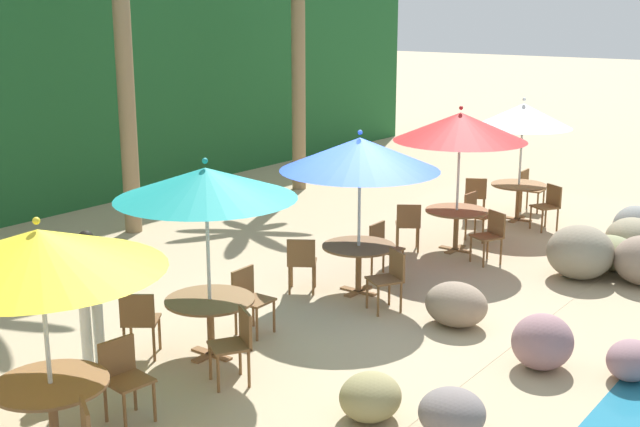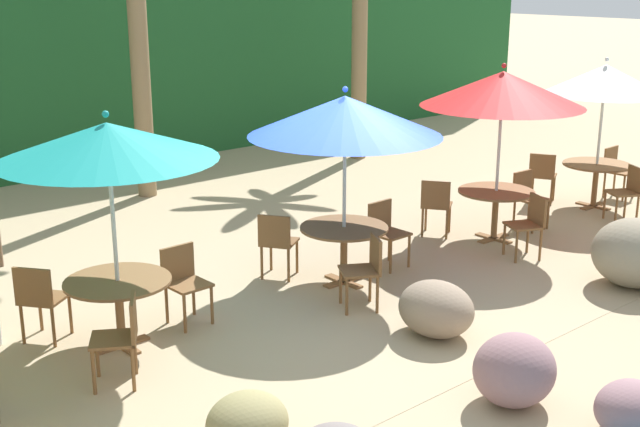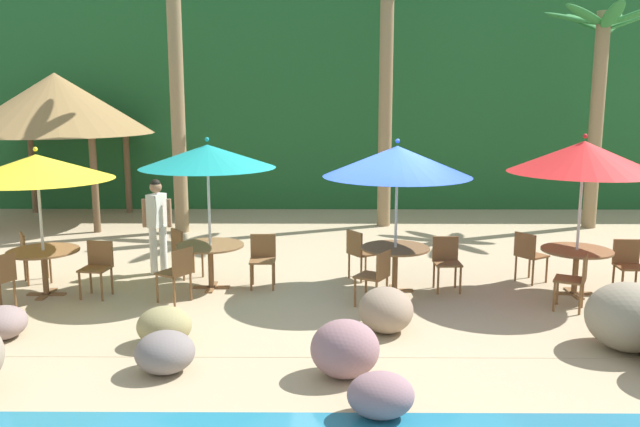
{
  "view_description": "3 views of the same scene",
  "coord_description": "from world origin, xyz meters",
  "px_view_note": "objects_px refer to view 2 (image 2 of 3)",
  "views": [
    {
      "loc": [
        -9.32,
        -6.45,
        4.21
      ],
      "look_at": [
        -0.33,
        0.26,
        1.37
      ],
      "focal_mm": 46.17,
      "sensor_mm": 36.0,
      "label": 1
    },
    {
      "loc": [
        -6.21,
        -7.11,
        3.78
      ],
      "look_at": [
        0.2,
        0.27,
        0.93
      ],
      "focal_mm": 46.71,
      "sensor_mm": 36.0,
      "label": 2
    },
    {
      "loc": [
        -0.67,
        -10.13,
        3.17
      ],
      "look_at": [
        -0.74,
        0.3,
        1.26
      ],
      "focal_mm": 36.8,
      "sensor_mm": 36.0,
      "label": 3
    }
  ],
  "objects_px": {
    "chair_white_inland": "(542,174)",
    "chair_red_left": "(530,222)",
    "chair_blue_seaward": "(385,229)",
    "umbrella_teal": "(107,141)",
    "chair_teal_inland": "(40,297)",
    "chair_blue_inland": "(277,240)",
    "dining_table_teal": "(118,291)",
    "chair_red_inland": "(436,203)",
    "chair_red_seaward": "(527,195)",
    "dining_table_white": "(596,171)",
    "chair_teal_seaward": "(184,278)",
    "chair_blue_left": "(367,266)",
    "umbrella_white": "(605,79)",
    "umbrella_red": "(503,89)",
    "dining_table_blue": "(344,236)",
    "chair_white_left": "(628,190)",
    "chair_teal_left": "(123,334)",
    "umbrella_blue": "(345,116)",
    "chair_white_seaward": "(616,168)",
    "dining_table_red": "(496,199)"
  },
  "relations": [
    {
      "from": "dining_table_blue",
      "to": "umbrella_white",
      "type": "height_order",
      "value": "umbrella_white"
    },
    {
      "from": "chair_red_seaward",
      "to": "chair_white_inland",
      "type": "distance_m",
      "value": 1.5
    },
    {
      "from": "chair_red_left",
      "to": "dining_table_blue",
      "type": "bearing_deg",
      "value": 159.78
    },
    {
      "from": "chair_red_inland",
      "to": "chair_red_left",
      "type": "relative_size",
      "value": 1.0
    },
    {
      "from": "chair_blue_left",
      "to": "umbrella_white",
      "type": "bearing_deg",
      "value": 6.16
    },
    {
      "from": "umbrella_red",
      "to": "chair_white_inland",
      "type": "height_order",
      "value": "umbrella_red"
    },
    {
      "from": "chair_teal_seaward",
      "to": "dining_table_red",
      "type": "height_order",
      "value": "chair_teal_seaward"
    },
    {
      "from": "umbrella_white",
      "to": "umbrella_teal",
      "type": "bearing_deg",
      "value": 177.97
    },
    {
      "from": "dining_table_red",
      "to": "chair_white_left",
      "type": "distance_m",
      "value": 2.44
    },
    {
      "from": "chair_blue_inland",
      "to": "chair_teal_inland",
      "type": "bearing_deg",
      "value": 177.65
    },
    {
      "from": "chair_teal_inland",
      "to": "umbrella_blue",
      "type": "height_order",
      "value": "umbrella_blue"
    },
    {
      "from": "chair_teal_left",
      "to": "chair_blue_left",
      "type": "xyz_separation_m",
      "value": [
        3.02,
        -0.17,
        0.0
      ]
    },
    {
      "from": "dining_table_white",
      "to": "chair_white_inland",
      "type": "relative_size",
      "value": 1.26
    },
    {
      "from": "dining_table_white",
      "to": "chair_teal_inland",
      "type": "bearing_deg",
      "value": 174.18
    },
    {
      "from": "chair_blue_seaward",
      "to": "chair_teal_seaward",
      "type": "bearing_deg",
      "value": 176.93
    },
    {
      "from": "chair_teal_inland",
      "to": "chair_blue_inland",
      "type": "xyz_separation_m",
      "value": [
        3.05,
        -0.13,
        0.0
      ]
    },
    {
      "from": "umbrella_teal",
      "to": "umbrella_white",
      "type": "height_order",
      "value": "umbrella_teal"
    },
    {
      "from": "chair_red_left",
      "to": "dining_table_teal",
      "type": "bearing_deg",
      "value": 168.79
    },
    {
      "from": "chair_teal_left",
      "to": "umbrella_blue",
      "type": "distance_m",
      "value": 3.79
    },
    {
      "from": "dining_table_teal",
      "to": "chair_teal_seaward",
      "type": "distance_m",
      "value": 0.86
    },
    {
      "from": "chair_blue_seaward",
      "to": "umbrella_teal",
      "type": "bearing_deg",
      "value": 179.28
    },
    {
      "from": "umbrella_red",
      "to": "dining_table_blue",
      "type": "bearing_deg",
      "value": 177.16
    },
    {
      "from": "chair_red_seaward",
      "to": "umbrella_blue",
      "type": "bearing_deg",
      "value": 178.62
    },
    {
      "from": "chair_white_left",
      "to": "umbrella_white",
      "type": "bearing_deg",
      "value": 65.33
    },
    {
      "from": "chair_blue_seaward",
      "to": "chair_teal_left",
      "type": "bearing_deg",
      "value": -170.31
    },
    {
      "from": "chair_red_inland",
      "to": "umbrella_white",
      "type": "bearing_deg",
      "value": -11.46
    },
    {
      "from": "chair_blue_left",
      "to": "chair_white_seaward",
      "type": "xyz_separation_m",
      "value": [
        6.73,
        0.76,
        0.0
      ]
    },
    {
      "from": "chair_white_inland",
      "to": "chair_red_left",
      "type": "bearing_deg",
      "value": -148.73
    },
    {
      "from": "chair_teal_inland",
      "to": "umbrella_white",
      "type": "relative_size",
      "value": 0.35
    },
    {
      "from": "chair_red_seaward",
      "to": "dining_table_white",
      "type": "bearing_deg",
      "value": -1.65
    },
    {
      "from": "dining_table_red",
      "to": "chair_red_left",
      "type": "height_order",
      "value": "chair_red_left"
    },
    {
      "from": "dining_table_blue",
      "to": "chair_teal_seaward",
      "type": "bearing_deg",
      "value": 172.8
    },
    {
      "from": "chair_teal_inland",
      "to": "chair_red_inland",
      "type": "bearing_deg",
      "value": -2.68
    },
    {
      "from": "chair_red_seaward",
      "to": "chair_red_inland",
      "type": "distance_m",
      "value": 1.53
    },
    {
      "from": "umbrella_white",
      "to": "chair_white_seaward",
      "type": "height_order",
      "value": "umbrella_white"
    },
    {
      "from": "umbrella_teal",
      "to": "umbrella_red",
      "type": "relative_size",
      "value": 0.97
    },
    {
      "from": "umbrella_blue",
      "to": "chair_blue_seaward",
      "type": "bearing_deg",
      "value": 7.53
    },
    {
      "from": "dining_table_teal",
      "to": "chair_red_inland",
      "type": "relative_size",
      "value": 1.26
    },
    {
      "from": "chair_blue_left",
      "to": "chair_blue_seaward",
      "type": "bearing_deg",
      "value": 36.41
    },
    {
      "from": "chair_teal_inland",
      "to": "chair_teal_left",
      "type": "height_order",
      "value": "same"
    },
    {
      "from": "chair_blue_seaward",
      "to": "chair_white_left",
      "type": "bearing_deg",
      "value": -13.4
    },
    {
      "from": "chair_red_seaward",
      "to": "dining_table_teal",
      "type": "bearing_deg",
      "value": 177.87
    },
    {
      "from": "umbrella_teal",
      "to": "chair_teal_seaward",
      "type": "bearing_deg",
      "value": 7.57
    },
    {
      "from": "umbrella_white",
      "to": "chair_white_inland",
      "type": "xyz_separation_m",
      "value": [
        -0.47,
        0.72,
        -1.61
      ]
    },
    {
      "from": "chair_red_left",
      "to": "chair_white_inland",
      "type": "distance_m",
      "value": 2.92
    },
    {
      "from": "chair_teal_seaward",
      "to": "dining_table_blue",
      "type": "bearing_deg",
      "value": -7.2
    },
    {
      "from": "dining_table_red",
      "to": "chair_red_seaward",
      "type": "height_order",
      "value": "chair_red_seaward"
    },
    {
      "from": "chair_red_left",
      "to": "chair_blue_inland",
      "type": "bearing_deg",
      "value": 152.64
    },
    {
      "from": "chair_teal_left",
      "to": "umbrella_white",
      "type": "xyz_separation_m",
      "value": [
        8.91,
        0.47,
        1.61
      ]
    },
    {
      "from": "dining_table_white",
      "to": "chair_white_seaward",
      "type": "height_order",
      "value": "chair_white_seaward"
    }
  ]
}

